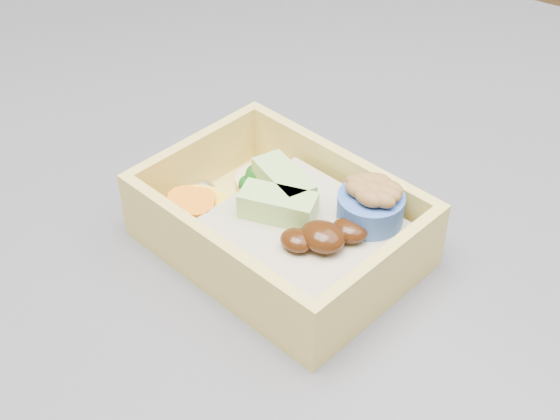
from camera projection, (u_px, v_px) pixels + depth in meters
The scene contains 1 object.
bento_box at pixel (289, 225), 0.48m from camera, with size 0.18×0.15×0.06m.
Camera 1 is at (0.22, -0.42, 1.26)m, focal length 50.00 mm.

